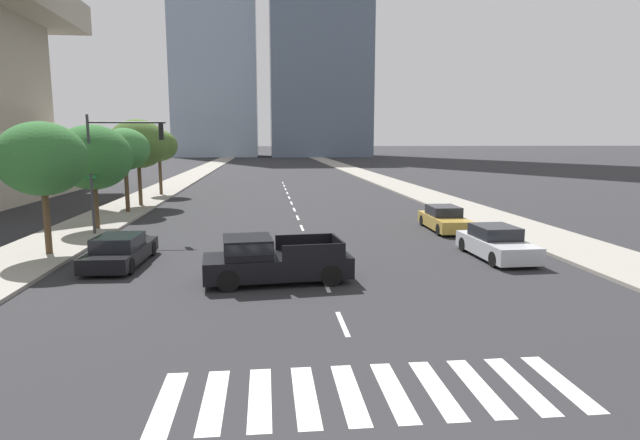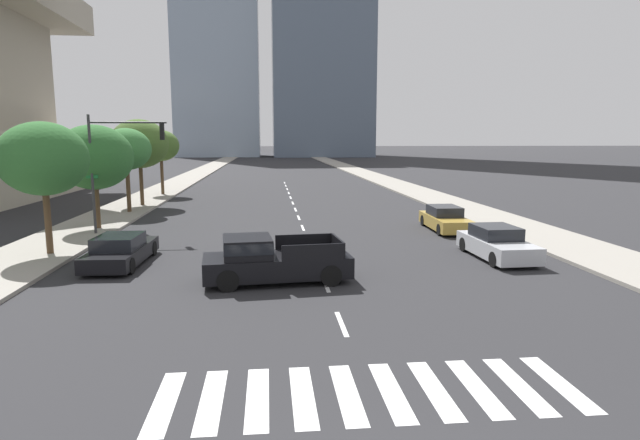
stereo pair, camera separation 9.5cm
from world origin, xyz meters
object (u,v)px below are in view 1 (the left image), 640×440
at_px(street_tree_nearest, 42,159).
at_px(street_tree_third, 125,149).
at_px(sedan_black_1, 120,251).
at_px(street_tree_fourth, 138,144).
at_px(street_tree_fifth, 159,146).
at_px(traffic_signal_far, 117,153).
at_px(street_tree_second, 93,157).
at_px(sedan_silver_2, 496,243).
at_px(pickup_truck, 270,260).
at_px(sedan_gold_0, 444,219).

bearing_deg(street_tree_nearest, street_tree_third, 90.00).
distance_m(sedan_black_1, street_tree_nearest, 5.42).
relative_size(street_tree_fourth, street_tree_fifth, 1.11).
xyz_separation_m(traffic_signal_far, street_tree_third, (-1.80, 8.48, 0.05)).
relative_size(street_tree_nearest, street_tree_third, 1.00).
height_order(sedan_black_1, street_tree_second, street_tree_second).
xyz_separation_m(sedan_silver_2, traffic_signal_far, (-17.50, 7.12, 3.72)).
bearing_deg(traffic_signal_far, street_tree_fourth, 98.34).
bearing_deg(street_tree_fourth, pickup_truck, -66.79).
xyz_separation_m(pickup_truck, street_tree_fourth, (-9.55, 22.27, 3.93)).
distance_m(sedan_silver_2, street_tree_third, 25.10).
bearing_deg(pickup_truck, traffic_signal_far, -57.54).
bearing_deg(sedan_silver_2, pickup_truck, -75.03).
xyz_separation_m(sedan_gold_0, street_tree_fourth, (-19.45, 12.36, 4.12)).
relative_size(sedan_gold_0, street_tree_fifth, 0.84).
relative_size(sedan_silver_2, street_tree_fourth, 0.71).
bearing_deg(street_tree_second, traffic_signal_far, -44.59).
height_order(sedan_black_1, street_tree_third, street_tree_third).
relative_size(pickup_truck, sedan_black_1, 1.11).
bearing_deg(sedan_black_1, street_tree_nearest, 64.43).
height_order(traffic_signal_far, street_tree_fourth, street_tree_fourth).
height_order(street_tree_nearest, street_tree_third, street_tree_third).
height_order(sedan_black_1, sedan_silver_2, sedan_silver_2).
bearing_deg(street_tree_fifth, street_tree_third, -90.00).
distance_m(sedan_silver_2, street_tree_fifth, 33.67).
relative_size(traffic_signal_far, street_tree_fourth, 0.96).
distance_m(sedan_silver_2, street_tree_second, 21.53).
height_order(sedan_silver_2, street_tree_second, street_tree_second).
bearing_deg(traffic_signal_far, street_tree_second, 135.41).
xyz_separation_m(pickup_truck, sedan_black_1, (-6.04, 3.23, -0.23)).
bearing_deg(sedan_gold_0, street_tree_third, -112.29).
height_order(sedan_gold_0, street_tree_fourth, street_tree_fourth).
xyz_separation_m(sedan_silver_2, street_tree_nearest, (-19.30, 2.24, 3.61)).
bearing_deg(sedan_black_1, sedan_gold_0, -64.52).
bearing_deg(street_tree_nearest, street_tree_fifth, 90.00).
xyz_separation_m(sedan_black_1, street_tree_fourth, (-3.51, 19.04, 4.16)).
height_order(sedan_gold_0, street_tree_nearest, street_tree_nearest).
relative_size(street_tree_nearest, street_tree_fourth, 0.89).
bearing_deg(traffic_signal_far, street_tree_third, 101.98).
relative_size(sedan_gold_0, sedan_black_1, 0.99).
distance_m(pickup_truck, sedan_black_1, 6.85).
bearing_deg(street_tree_third, sedan_gold_0, -23.74).
height_order(sedan_black_1, street_tree_fourth, street_tree_fourth).
relative_size(sedan_gold_0, sedan_silver_2, 1.05).
bearing_deg(street_tree_second, pickup_truck, -50.93).
relative_size(traffic_signal_far, street_tree_third, 1.09).
bearing_deg(street_tree_second, sedan_silver_2, -24.73).
relative_size(street_tree_nearest, street_tree_second, 0.99).
bearing_deg(sedan_silver_2, sedan_gold_0, 177.37).
height_order(traffic_signal_far, street_tree_second, traffic_signal_far).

